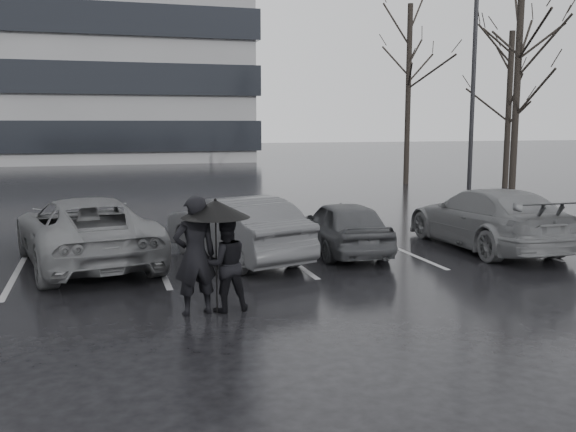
% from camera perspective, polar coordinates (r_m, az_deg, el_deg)
% --- Properties ---
extents(ground, '(160.00, 160.00, 0.00)m').
position_cam_1_polar(ground, '(12.13, -0.00, -5.86)').
color(ground, black).
rests_on(ground, ground).
extents(car_main, '(1.65, 3.68, 1.23)m').
position_cam_1_polar(car_main, '(14.71, 4.90, -0.94)').
color(car_main, black).
rests_on(car_main, ground).
extents(car_west_a, '(2.67, 4.48, 1.40)m').
position_cam_1_polar(car_west_a, '(13.97, -4.67, -1.08)').
color(car_west_a, '#2B2A2D').
rests_on(car_west_a, ground).
extents(car_west_b, '(3.32, 5.51, 1.43)m').
position_cam_1_polar(car_west_b, '(14.16, -17.59, -1.25)').
color(car_west_b, '#4A4A4D').
rests_on(car_west_b, ground).
extents(car_east, '(2.06, 4.99, 1.44)m').
position_cam_1_polar(car_east, '(15.95, 17.30, -0.17)').
color(car_east, '#4A4A4D').
rests_on(car_east, ground).
extents(pedestrian_left, '(0.74, 0.55, 1.87)m').
position_cam_1_polar(pedestrian_left, '(10.02, -8.26, -3.50)').
color(pedestrian_left, black).
rests_on(pedestrian_left, ground).
extents(pedestrian_right, '(0.77, 0.62, 1.51)m').
position_cam_1_polar(pedestrian_right, '(10.20, -5.58, -4.28)').
color(pedestrian_right, black).
rests_on(pedestrian_right, ground).
extents(umbrella, '(1.07, 1.07, 1.82)m').
position_cam_1_polar(umbrella, '(9.91, -6.47, 0.63)').
color(umbrella, black).
rests_on(umbrella, ground).
extents(lamp_post, '(0.47, 0.47, 8.64)m').
position_cam_1_polar(lamp_post, '(23.25, 16.11, 10.42)').
color(lamp_post, gray).
rests_on(lamp_post, ground).
extents(stall_stripes, '(19.72, 5.00, 0.00)m').
position_cam_1_polar(stall_stripes, '(14.33, -5.92, -3.69)').
color(stall_stripes, gray).
rests_on(stall_stripes, ground).
extents(tree_east, '(0.26, 0.26, 8.00)m').
position_cam_1_polar(tree_east, '(26.25, 19.65, 10.09)').
color(tree_east, black).
rests_on(tree_east, ground).
extents(tree_ne, '(0.26, 0.26, 7.00)m').
position_cam_1_polar(tree_ne, '(30.94, 19.01, 8.85)').
color(tree_ne, black).
rests_on(tree_ne, ground).
extents(tree_north, '(0.26, 0.26, 8.50)m').
position_cam_1_polar(tree_north, '(31.73, 10.63, 10.49)').
color(tree_north, black).
rests_on(tree_north, ground).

